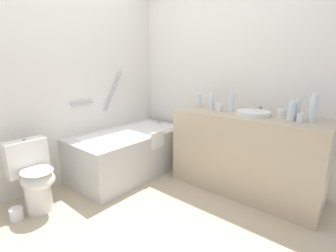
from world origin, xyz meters
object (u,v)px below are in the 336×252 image
object	(u,v)px
water_bottle_0	(211,102)
drinking_glass_1	(282,114)
water_bottle_1	(297,110)
sink_faucet	(260,110)
toilet_paper_roll	(16,214)
water_bottle_5	(231,103)
toilet	(34,177)
water_bottle_3	(199,101)
sink_basin	(253,113)
bathtub	(130,151)
drinking_glass_3	(219,108)
drinking_glass_2	(300,118)
water_bottle_4	(291,111)
drinking_glass_0	(218,107)
water_bottle_2	(313,109)

from	to	relation	value
water_bottle_0	drinking_glass_1	size ratio (longest dim) A/B	2.14
water_bottle_1	sink_faucet	bearing A→B (deg)	69.05
toilet_paper_roll	water_bottle_0	bearing A→B (deg)	-25.59
water_bottle_1	water_bottle_5	distance (m)	0.66
toilet	water_bottle_3	bearing A→B (deg)	67.66
water_bottle_0	drinking_glass_1	bearing A→B (deg)	-87.11
sink_basin	water_bottle_5	world-z (taller)	water_bottle_5
water_bottle_0	toilet_paper_roll	bearing A→B (deg)	154.41
water_bottle_0	sink_basin	bearing A→B (deg)	-92.59
bathtub	toilet	xyz separation A→B (m)	(-1.15, 0.05, 0.05)
sink_faucet	water_bottle_3	bearing A→B (deg)	101.30
water_bottle_1	drinking_glass_3	xyz separation A→B (m)	(-0.08, 0.77, -0.06)
drinking_glass_2	drinking_glass_1	bearing A→B (deg)	66.89
water_bottle_0	water_bottle_1	bearing A→B (deg)	-87.95
sink_basin	water_bottle_3	world-z (taller)	water_bottle_3
drinking_glass_1	toilet_paper_roll	distance (m)	2.67
water_bottle_1	water_bottle_4	size ratio (longest dim) A/B	1.05
drinking_glass_2	water_bottle_1	bearing A→B (deg)	36.01
toilet	drinking_glass_1	world-z (taller)	drinking_glass_1
drinking_glass_1	drinking_glass_0	bearing A→B (deg)	91.75
sink_basin	toilet_paper_roll	xyz separation A→B (m)	(-1.85, 1.41, -0.84)
water_bottle_0	toilet_paper_roll	distance (m)	2.26
water_bottle_4	drinking_glass_2	bearing A→B (deg)	-87.88
drinking_glass_1	water_bottle_1	bearing A→B (deg)	-92.86
water_bottle_3	sink_basin	bearing A→B (deg)	-94.98
sink_faucet	water_bottle_1	distance (m)	0.42
drinking_glass_0	sink_basin	bearing A→B (deg)	-95.38
water_bottle_1	drinking_glass_2	xyz separation A→B (m)	(-0.07, -0.05, -0.05)
toilet	sink_faucet	world-z (taller)	sink_faucet
sink_faucet	drinking_glass_0	xyz separation A→B (m)	(-0.16, 0.43, 0.01)
water_bottle_0	drinking_glass_1	distance (m)	0.77
sink_basin	water_bottle_1	world-z (taller)	water_bottle_1
water_bottle_5	drinking_glass_3	bearing A→B (deg)	118.86
sink_faucet	drinking_glass_2	world-z (taller)	drinking_glass_2
bathtub	toilet_paper_roll	xyz separation A→B (m)	(-1.35, 0.02, -0.24)
water_bottle_0	drinking_glass_2	size ratio (longest dim) A/B	2.32
sink_faucet	water_bottle_4	xyz separation A→B (m)	(-0.22, -0.36, 0.06)
water_bottle_2	toilet_paper_roll	world-z (taller)	water_bottle_2
water_bottle_2	water_bottle_5	size ratio (longest dim) A/B	1.21
sink_basin	water_bottle_5	size ratio (longest dim) A/B	1.59
water_bottle_2	toilet_paper_roll	bearing A→B (deg)	134.50
drinking_glass_0	drinking_glass_2	size ratio (longest dim) A/B	1.03
bathtub	toilet	bearing A→B (deg)	177.76
water_bottle_1	sink_basin	bearing A→B (deg)	98.11
water_bottle_4	drinking_glass_0	distance (m)	0.79
sink_basin	water_bottle_1	bearing A→B (deg)	-81.89
bathtub	drinking_glass_1	bearing A→B (deg)	-71.21
bathtub	water_bottle_2	world-z (taller)	bathtub
sink_faucet	bathtub	bearing A→B (deg)	116.80
bathtub	drinking_glass_3	bearing A→B (deg)	-64.85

